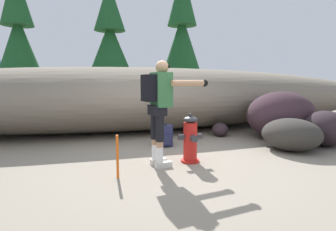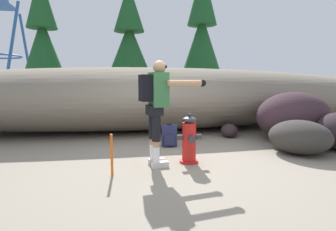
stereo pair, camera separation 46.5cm
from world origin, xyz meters
name	(u,v)px [view 1 (the left image)]	position (x,y,z in m)	size (l,w,h in m)	color
ground_plane	(179,164)	(0.00, 0.00, -0.02)	(56.00, 56.00, 0.04)	gray
dirt_embankment	(139,99)	(0.00, 3.35, 0.86)	(16.78, 3.20, 1.72)	#756B5B
fire_hydrant	(190,140)	(0.19, -0.03, 0.37)	(0.40, 0.35, 0.81)	red
utility_worker	(161,100)	(-0.33, -0.10, 1.04)	(1.02, 0.61, 1.64)	beige
spare_backpack	(165,136)	(0.10, 1.16, 0.22)	(0.32, 0.31, 0.47)	#23284C
boulder_large	(281,115)	(2.96, 1.19, 0.55)	(1.78, 1.36, 1.10)	#37252B
boulder_mid	(326,128)	(3.30, 0.24, 0.37)	(0.99, 0.86, 0.73)	#2B2125
boulder_small	(291,134)	(2.35, 0.13, 0.31)	(1.11, 1.01, 0.62)	#322F2B
boulder_outlier	(220,129)	(1.71, 1.81, 0.16)	(0.50, 0.40, 0.32)	#312428
pine_tree_far_left	(18,36)	(-4.00, 9.02, 3.25)	(2.01, 2.01, 6.11)	#47331E
pine_tree_left	(110,39)	(-0.18, 9.26, 3.31)	(2.22, 2.22, 5.97)	#47331E
pine_tree_center	(182,35)	(3.68, 10.02, 3.80)	(2.40, 2.40, 7.29)	#47331E
survey_stake	(117,157)	(-1.05, -0.45, 0.30)	(0.04, 0.04, 0.60)	#E55914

